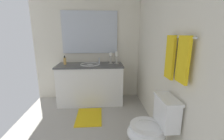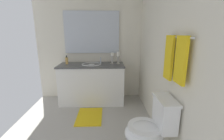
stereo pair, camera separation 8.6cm
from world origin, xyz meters
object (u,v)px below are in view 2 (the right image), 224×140
Objects in this scene: mirror at (92,32)px; towel_near_vanity at (169,58)px; sink_basin at (92,66)px; soap_bottle at (67,61)px; vanity_cabinet at (92,83)px; toilet at (150,129)px; towel_center at (181,60)px; bath_mat at (89,116)px; candle_holder_short at (112,58)px; candle_holder_tall at (118,57)px; towel_bar at (178,37)px.

towel_near_vanity is at bearing 31.18° from mirror.
soap_bottle is at bearing -94.85° from sink_basin.
toilet is at bearing 27.75° from vanity_cabinet.
bath_mat is (-1.05, -1.02, -1.19)m from towel_center.
candle_holder_short is 0.47× the size of towel_near_vanity.
soap_bottle is (0.01, -1.06, -0.06)m from candle_holder_tall.
mirror is at bearing -155.99° from toilet.
soap_bottle is 0.33× the size of towel_bar.
candle_holder_short is 0.31× the size of toilet.
soap_bottle reaches higher than vanity_cabinet.
candle_holder_short is at bearing -161.28° from towel_center.
sink_basin is 1.79m from toilet.
vanity_cabinet is 1.74m from toilet.
sink_basin is at bearing 179.91° from bath_mat.
sink_basin is 0.73m from mirror.
towel_bar is at bearing 29.65° from mirror.
soap_bottle is 0.24× the size of toilet.
candle_holder_short is 1.74m from toilet.
towel_near_vanity is at bearing 17.69° from candle_holder_tall.
sink_basin is 0.88× the size of towel_center.
sink_basin reaches higher than bath_mat.
candle_holder_short is at bearing 97.03° from vanity_cabinet.
vanity_cabinet is at bearing -152.25° from toilet.
mirror is 1.95× the size of bath_mat.
towel_bar is 1.96m from bath_mat.
towel_near_vanity reaches higher than candle_holder_short.
mirror reaches higher than candle_holder_short.
towel_center is at bearing 27.47° from mirror.
toilet is at bearing 39.83° from soap_bottle.
bath_mat is at bearing -127.29° from towel_near_vanity.
towel_near_vanity is 1.08× the size of towel_center.
sink_basin is at bearing -82.95° from candle_holder_short.
mirror reaches higher than soap_bottle.
toilet is at bearing -88.32° from towel_bar.
towel_bar is 1.11× the size of towel_near_vanity.
towel_near_vanity is 0.83× the size of bath_mat.
sink_basin is 1.00m from bath_mat.
vanity_cabinet reaches higher than bath_mat.
mirror is at bearing -117.79° from candle_holder_short.
vanity_cabinet is 1.79× the size of toilet.
toilet is at bearing -122.72° from towel_center.
towel_bar is (1.82, 1.03, -0.06)m from mirror.
towel_center is (1.95, 1.02, -0.27)m from mirror.
candle_holder_tall reaches higher than sink_basin.
vanity_cabinet is at bearing -146.06° from towel_bar.
soap_bottle is at bearing -94.86° from vanity_cabinet.
sink_basin is 1.72× the size of candle_holder_short.
sink_basin reaches higher than toilet.
soap_bottle reaches higher than toilet.
towel_center is (0.28, 0.00, 0.02)m from towel_near_vanity.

